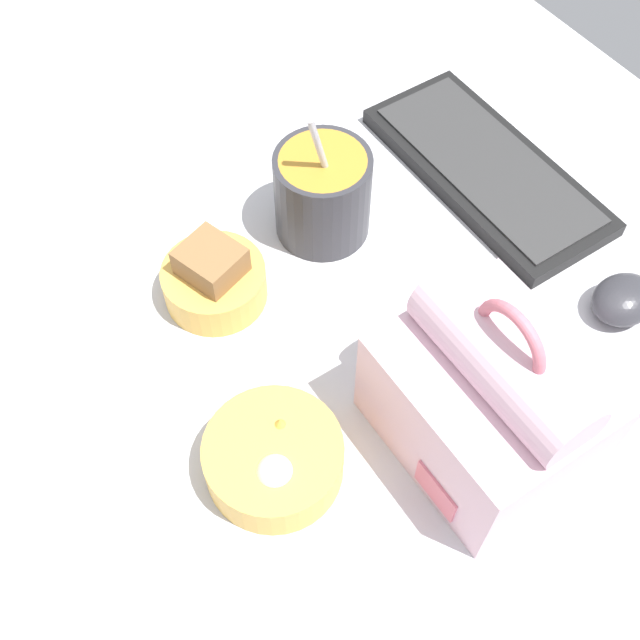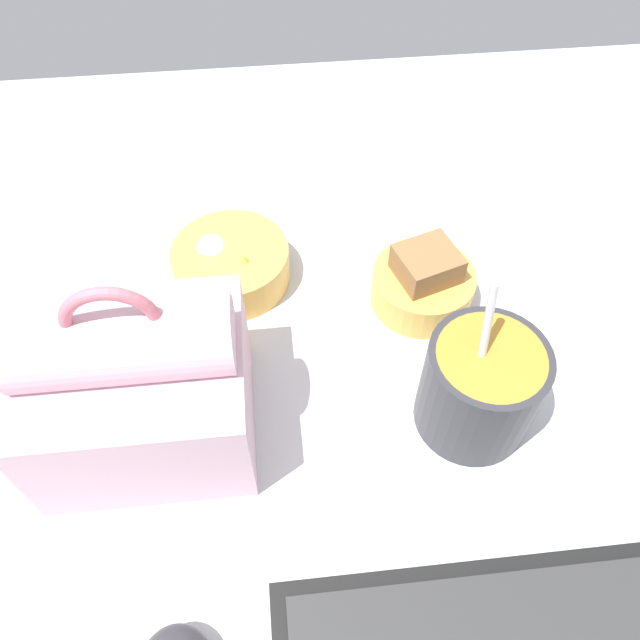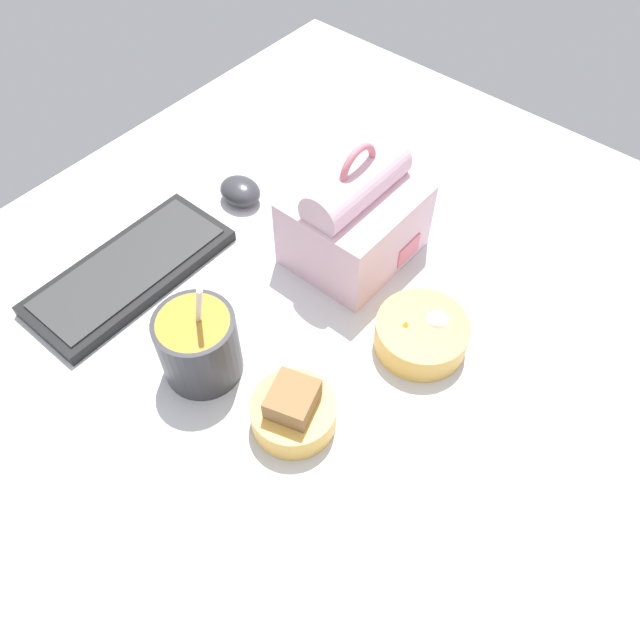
{
  "view_description": "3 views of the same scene",
  "coord_description": "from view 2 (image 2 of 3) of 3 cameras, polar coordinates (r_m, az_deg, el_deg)",
  "views": [
    {
      "loc": [
        40.05,
        -25.17,
        70.32
      ],
      "look_at": [
        4.76,
        -1.71,
        7.0
      ],
      "focal_mm": 45.0,
      "sensor_mm": 36.0,
      "label": 1
    },
    {
      "loc": [
        8.54,
        34.03,
        54.3
      ],
      "look_at": [
        4.76,
        -1.71,
        7.0
      ],
      "focal_mm": 35.0,
      "sensor_mm": 36.0,
      "label": 2
    },
    {
      "loc": [
        -32.42,
        -33.17,
        72.56
      ],
      "look_at": [
        4.76,
        -1.71,
        7.0
      ],
      "focal_mm": 35.0,
      "sensor_mm": 36.0,
      "label": 3
    }
  ],
  "objects": [
    {
      "name": "desk_surface",
      "position": [
        0.64,
        4.43,
        -4.12
      ],
      "size": [
        140.0,
        110.0,
        2.0
      ],
      "color": "silver",
      "rests_on": "ground"
    },
    {
      "name": "soup_cup",
      "position": [
        0.57,
        14.39,
        -5.94
      ],
      "size": [
        10.34,
        10.34,
        17.1
      ],
      "color": "#333338",
      "rests_on": "desk_surface"
    },
    {
      "name": "bento_bowl_snacks",
      "position": [
        0.68,
        -8.1,
        5.1
      ],
      "size": [
        12.54,
        12.54,
        5.56
      ],
      "color": "#EAB24C",
      "rests_on": "desk_surface"
    },
    {
      "name": "lunch_bag",
      "position": [
        0.55,
        -16.16,
        -5.76
      ],
      "size": [
        18.1,
        15.68,
        19.82
      ],
      "color": "beige",
      "rests_on": "desk_surface"
    },
    {
      "name": "bento_bowl_sandwich",
      "position": [
        0.66,
        9.4,
        3.32
      ],
      "size": [
        10.67,
        10.67,
        7.26
      ],
      "color": "#EAB24C",
      "rests_on": "desk_surface"
    }
  ]
}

